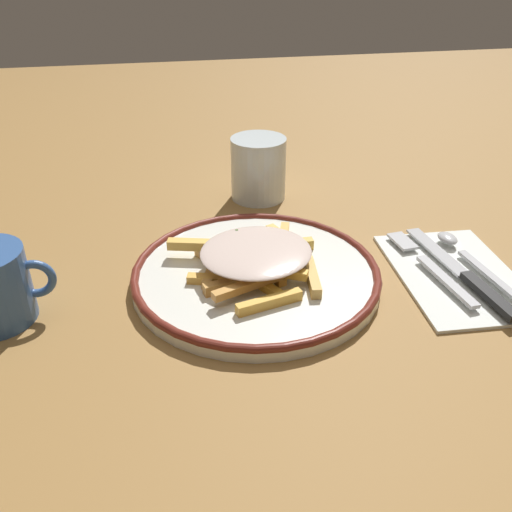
{
  "coord_description": "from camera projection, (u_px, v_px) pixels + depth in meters",
  "views": [
    {
      "loc": [
        -0.1,
        -0.54,
        0.36
      ],
      "look_at": [
        0.0,
        0.0,
        0.03
      ],
      "focal_mm": 38.48,
      "sensor_mm": 36.0,
      "label": 1
    }
  ],
  "objects": [
    {
      "name": "fries_heap",
      "position": [
        254.0,
        256.0,
        0.64
      ],
      "size": [
        0.18,
        0.19,
        0.03
      ],
      "color": "#D8A952",
      "rests_on": "plate"
    },
    {
      "name": "napkin",
      "position": [
        456.0,
        273.0,
        0.66
      ],
      "size": [
        0.15,
        0.21,
        0.01
      ],
      "primitive_type": "cube",
      "rotation": [
        0.0,
        0.0,
        -0.06
      ],
      "color": "white",
      "rests_on": "ground_plane"
    },
    {
      "name": "water_glass",
      "position": [
        258.0,
        168.0,
        0.83
      ],
      "size": [
        0.08,
        0.08,
        0.09
      ],
      "primitive_type": "cylinder",
      "color": "silver",
      "rests_on": "ground_plane"
    },
    {
      "name": "knife",
      "position": [
        467.0,
        276.0,
        0.64
      ],
      "size": [
        0.03,
        0.21,
        0.01
      ],
      "color": "black",
      "rests_on": "napkin"
    },
    {
      "name": "ground_plane",
      "position": [
        256.0,
        281.0,
        0.65
      ],
      "size": [
        2.6,
        2.6,
        0.0
      ],
      "primitive_type": "plane",
      "color": "olive"
    },
    {
      "name": "spoon",
      "position": [
        462.0,
        251.0,
        0.69
      ],
      "size": [
        0.03,
        0.15,
        0.01
      ],
      "color": "silver",
      "rests_on": "napkin"
    },
    {
      "name": "fork",
      "position": [
        430.0,
        266.0,
        0.66
      ],
      "size": [
        0.03,
        0.18,
        0.01
      ],
      "color": "silver",
      "rests_on": "napkin"
    },
    {
      "name": "plate",
      "position": [
        256.0,
        274.0,
        0.65
      ],
      "size": [
        0.29,
        0.29,
        0.02
      ],
      "color": "white",
      "rests_on": "ground_plane"
    }
  ]
}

